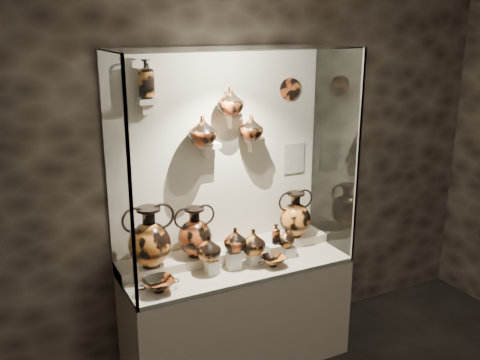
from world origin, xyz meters
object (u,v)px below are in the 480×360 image
jug_b (235,240)px  ovoid_vase_a (203,131)px  kylix_left (158,284)px  lekythos_small (276,233)px  jug_c (253,242)px  kylix_right (273,260)px  ovoid_vase_c (251,127)px  amphora_left (150,237)px  amphora_mid (195,232)px  amphora_right (295,214)px  jug_a (209,248)px  lekythos_tall (146,76)px  ovoid_vase_b (230,101)px  jug_e (285,238)px

jug_b → ovoid_vase_a: size_ratio=0.84×
kylix_left → lekythos_small: bearing=5.1°
jug_c → kylix_right: bearing=-57.0°
lekythos_small → kylix_left: (-0.97, -0.11, -0.15)m
ovoid_vase_c → amphora_left: bearing=-156.4°
amphora_mid → amphora_right: size_ratio=1.01×
amphora_right → ovoid_vase_a: ovoid_vase_a is taller
amphora_left → kylix_left: bearing=-96.5°
jug_a → amphora_right: bearing=28.6°
amphora_left → lekythos_tall: lekythos_tall is taller
ovoid_vase_a → ovoid_vase_b: (0.22, 0.01, 0.19)m
amphora_mid → jug_c: 0.43m
amphora_mid → ovoid_vase_a: ovoid_vase_a is taller
amphora_mid → amphora_left: bearing=-160.2°
lekythos_small → lekythos_tall: (-0.87, 0.27, 1.18)m
jug_e → ovoid_vase_b: (-0.35, 0.23, 1.04)m
ovoid_vase_a → amphora_left: bearing=-170.5°
amphora_mid → kylix_left: size_ratio=1.36×
ovoid_vase_c → jug_e: bearing=-35.4°
jug_b → ovoid_vase_c: size_ratio=0.96×
amphora_mid → lekythos_small: size_ratio=2.15×
kylix_left → lekythos_tall: (0.10, 0.37, 1.33)m
amphora_right → jug_e: 0.28m
jug_e → ovoid_vase_a: ovoid_vase_a is taller
amphora_mid → lekythos_small: amphora_mid is taller
amphora_right → kylix_right: amphora_right is taller
amphora_mid → ovoid_vase_a: 0.74m
kylix_right → jug_b: bearing=142.3°
jug_a → lekythos_tall: 1.26m
jug_b → amphora_right: bearing=-8.8°
lekythos_small → amphora_left: bearing=172.9°
jug_e → lekythos_small: lekythos_small is taller
jug_b → kylix_right: (0.26, -0.11, -0.17)m
amphora_mid → kylix_left: (-0.38, -0.28, -0.20)m
jug_b → jug_c: size_ratio=0.93×
jug_a → ovoid_vase_b: size_ratio=0.92×
jug_a → lekythos_tall: size_ratio=0.63×
jug_e → kylix_left: bearing=163.9°
kylix_right → jug_c: bearing=131.9°
jug_c → kylix_left: (-0.75, -0.08, -0.13)m
jug_c → amphora_left: bearing=142.4°
amphora_right → jug_c: size_ratio=1.94×
jug_b → jug_e: size_ratio=1.26×
jug_b → amphora_left: bearing=141.2°
amphora_left → lekythos_tall: (0.07, 0.12, 1.09)m
jug_e → kylix_left: (-1.05, -0.11, -0.10)m
jug_a → jug_c: 0.34m
amphora_right → lekythos_small: bearing=-150.6°
amphora_left → ovoid_vase_c: ovoid_vase_c is taller
lekythos_small → lekythos_tall: lekythos_tall is taller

